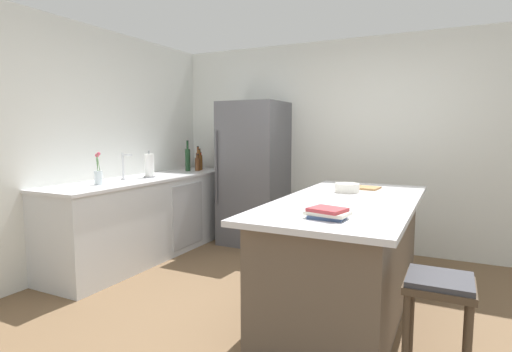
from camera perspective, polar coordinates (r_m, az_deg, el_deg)
name	(u,v)px	position (r m, az deg, el deg)	size (l,w,h in m)	color
ground_plane	(285,318)	(3.39, 4.09, -19.40)	(7.20, 7.20, 0.00)	brown
wall_rear	(354,145)	(5.21, 13.67, 4.28)	(6.00, 0.10, 2.60)	silver
wall_left	(65,148)	(4.58, -25.45, 3.57)	(0.10, 6.00, 2.60)	silver
counter_run_left	(149,216)	(4.95, -14.96, -5.55)	(0.69, 2.64, 0.94)	silver
kitchen_island	(346,255)	(3.42, 12.66, -10.87)	(1.03, 2.21, 0.93)	brown
refrigerator	(254,173)	(5.27, -0.30, 0.37)	(0.77, 0.73, 1.85)	#56565B
bar_stool	(439,299)	(2.53, 24.43, -15.55)	(0.36, 0.36, 0.68)	#473828
sink_faucet	(124,166)	(4.67, -18.18, 1.38)	(0.15, 0.05, 0.30)	silver
flower_vase	(98,174)	(4.35, -21.41, 0.21)	(0.08, 0.08, 0.33)	silver
paper_towel_roll	(149,166)	(4.86, -14.86, 1.39)	(0.14, 0.14, 0.31)	gray
hot_sauce_bottle	(201,162)	(5.86, -7.82, 1.99)	(0.05, 0.05, 0.24)	red
vinegar_bottle	(198,160)	(5.78, -8.19, 2.26)	(0.06, 0.06, 0.32)	#994C23
whiskey_bottle	(199,162)	(5.64, -8.03, 2.02)	(0.09, 0.09, 0.30)	brown
syrup_bottle	(198,164)	(5.54, -8.25, 1.73)	(0.07, 0.07, 0.23)	#5B3319
wine_bottle	(188,159)	(5.51, -9.63, 2.37)	(0.07, 0.07, 0.41)	#19381E
cookbook_stack	(327,213)	(2.58, 10.06, -5.19)	(0.28, 0.23, 0.07)	#334770
mixing_bowl	(347,188)	(3.70, 12.76, -1.64)	(0.22, 0.22, 0.08)	silver
cutting_board	(360,187)	(3.99, 14.53, -1.56)	(0.37, 0.25, 0.02)	#9E7042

